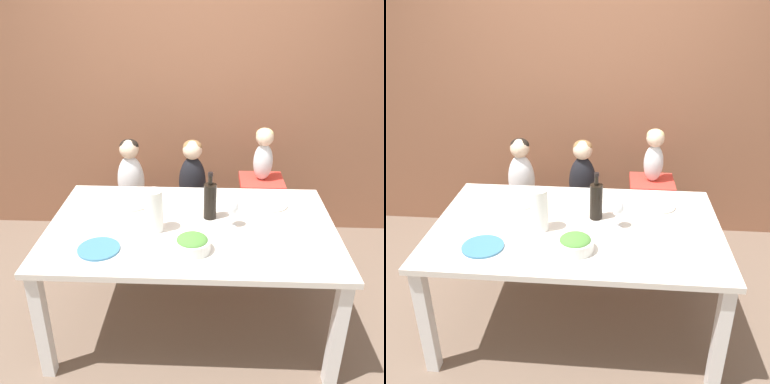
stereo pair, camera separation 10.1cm
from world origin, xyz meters
TOP-DOWN VIEW (x-y plane):
  - ground_plane at (0.00, 0.00)m, footprint 14.00×14.00m
  - wall_back at (0.00, 1.32)m, footprint 10.00×0.06m
  - dining_table at (0.00, 0.00)m, footprint 1.71×1.06m
  - chair_far_left at (-0.51, 0.80)m, footprint 0.39×0.38m
  - chair_far_center at (-0.03, 0.80)m, footprint 0.39×0.38m
  - chair_right_highchair at (0.50, 0.80)m, footprint 0.33×0.32m
  - person_child_left at (-0.51, 0.80)m, footprint 0.21×0.17m
  - person_child_center at (-0.03, 0.80)m, footprint 0.21×0.17m
  - person_baby_right at (0.50, 0.80)m, footprint 0.15×0.14m
  - wine_bottle at (0.11, 0.10)m, footprint 0.08×0.08m
  - paper_towel_roll at (-0.21, -0.07)m, footprint 0.11×0.11m
  - wine_glass_near at (0.24, -0.00)m, footprint 0.07×0.07m
  - salad_bowl_large at (0.02, -0.28)m, footprint 0.20×0.20m
  - dinner_plate_front_left at (-0.49, -0.29)m, footprint 0.23×0.23m
  - dinner_plate_back_left at (-0.40, 0.25)m, footprint 0.23×0.23m
  - dinner_plate_back_right at (0.50, 0.28)m, footprint 0.23×0.23m

SIDE VIEW (x-z plane):
  - ground_plane at x=0.00m, z-range 0.00..0.00m
  - chair_far_left at x=-0.51m, z-range 0.15..0.60m
  - chair_far_center at x=-0.03m, z-range 0.15..0.60m
  - chair_right_highchair at x=0.50m, z-range 0.19..0.88m
  - dining_table at x=0.00m, z-range 0.28..1.02m
  - person_child_left at x=-0.51m, z-range 0.46..1.00m
  - person_child_center at x=-0.03m, z-range 0.46..1.00m
  - dinner_plate_front_left at x=-0.49m, z-range 0.73..0.74m
  - dinner_plate_back_left at x=-0.40m, z-range 0.73..0.74m
  - dinner_plate_back_right at x=0.50m, z-range 0.73..0.74m
  - salad_bowl_large at x=0.02m, z-range 0.73..0.82m
  - wine_bottle at x=0.11m, z-range 0.70..1.00m
  - wine_glass_near at x=0.24m, z-range 0.77..0.94m
  - paper_towel_roll at x=-0.21m, z-range 0.73..0.99m
  - person_baby_right at x=0.50m, z-range 0.72..1.12m
  - wall_back at x=0.00m, z-range 0.00..2.70m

